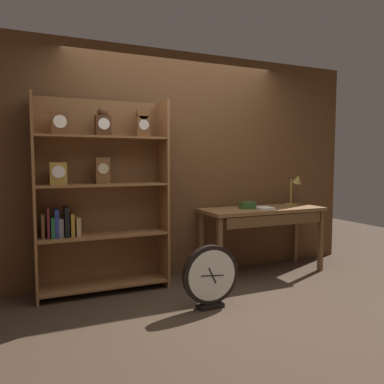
{
  "coord_description": "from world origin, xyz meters",
  "views": [
    {
      "loc": [
        -1.61,
        -2.86,
        1.34
      ],
      "look_at": [
        -0.09,
        0.6,
        1.03
      ],
      "focal_mm": 35.4,
      "sensor_mm": 36.0,
      "label": 1
    }
  ],
  "objects_px": {
    "workbench": "(263,216)",
    "open_repair_manual": "(265,208)",
    "toolbox_small": "(247,205)",
    "round_clock_large": "(211,276)",
    "bookshelf": "(99,194)",
    "desk_lamp": "(296,186)"
  },
  "relations": [
    {
      "from": "workbench",
      "to": "open_repair_manual",
      "type": "relative_size",
      "value": 6.81
    },
    {
      "from": "toolbox_small",
      "to": "open_repair_manual",
      "type": "bearing_deg",
      "value": -35.27
    },
    {
      "from": "toolbox_small",
      "to": "open_repair_manual",
      "type": "xyz_separation_m",
      "value": [
        0.17,
        -0.12,
        -0.03
      ]
    },
    {
      "from": "toolbox_small",
      "to": "round_clock_large",
      "type": "relative_size",
      "value": 0.29
    },
    {
      "from": "bookshelf",
      "to": "round_clock_large",
      "type": "height_order",
      "value": "bookshelf"
    },
    {
      "from": "desk_lamp",
      "to": "round_clock_large",
      "type": "distance_m",
      "value": 1.95
    },
    {
      "from": "desk_lamp",
      "to": "open_repair_manual",
      "type": "bearing_deg",
      "value": -164.28
    },
    {
      "from": "open_repair_manual",
      "to": "toolbox_small",
      "type": "bearing_deg",
      "value": 152.53
    },
    {
      "from": "bookshelf",
      "to": "round_clock_large",
      "type": "bearing_deg",
      "value": -45.74
    },
    {
      "from": "round_clock_large",
      "to": "toolbox_small",
      "type": "bearing_deg",
      "value": 41.76
    },
    {
      "from": "bookshelf",
      "to": "desk_lamp",
      "type": "bearing_deg",
      "value": -1.01
    },
    {
      "from": "toolbox_small",
      "to": "desk_lamp",
      "type": "bearing_deg",
      "value": 3.5
    },
    {
      "from": "bookshelf",
      "to": "open_repair_manual",
      "type": "bearing_deg",
      "value": -6.24
    },
    {
      "from": "open_repair_manual",
      "to": "round_clock_large",
      "type": "relative_size",
      "value": 0.38
    },
    {
      "from": "open_repair_manual",
      "to": "bookshelf",
      "type": "bearing_deg",
      "value": -178.44
    },
    {
      "from": "open_repair_manual",
      "to": "desk_lamp",
      "type": "bearing_deg",
      "value": 23.52
    },
    {
      "from": "bookshelf",
      "to": "desk_lamp",
      "type": "height_order",
      "value": "bookshelf"
    },
    {
      "from": "desk_lamp",
      "to": "round_clock_large",
      "type": "bearing_deg",
      "value": -152.97
    },
    {
      "from": "toolbox_small",
      "to": "round_clock_large",
      "type": "distance_m",
      "value": 1.28
    },
    {
      "from": "toolbox_small",
      "to": "open_repair_manual",
      "type": "relative_size",
      "value": 0.77
    },
    {
      "from": "bookshelf",
      "to": "workbench",
      "type": "bearing_deg",
      "value": -3.83
    },
    {
      "from": "desk_lamp",
      "to": "toolbox_small",
      "type": "distance_m",
      "value": 0.77
    }
  ]
}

